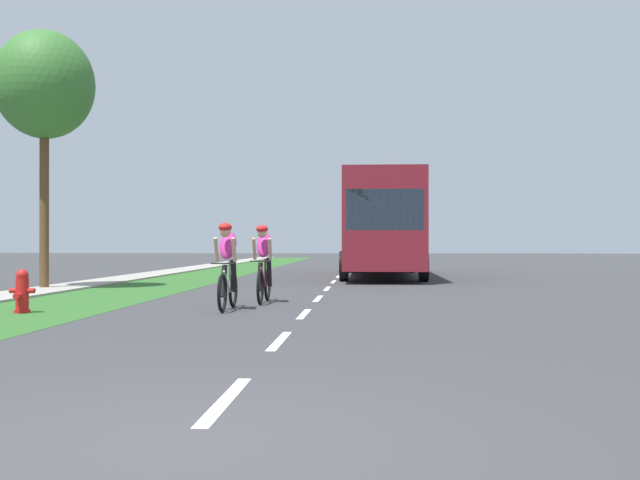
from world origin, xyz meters
name	(u,v)px	position (x,y,z in m)	size (l,w,h in m)	color
ground_plane	(335,280)	(0.00, 20.00, 0.00)	(120.00, 120.00, 0.00)	#38383A
grass_verge	(188,279)	(-4.91, 20.00, 0.00)	(2.85, 70.00, 0.01)	#2D6026
sidewalk_concrete	(125,279)	(-7.05, 20.00, 0.00)	(1.42, 70.00, 0.10)	#9E998E
lane_markings_center	(340,274)	(0.00, 24.00, 0.00)	(0.12, 54.30, 0.01)	white
fire_hydrant_red	(22,292)	(-4.91, 8.09, 0.37)	(0.44, 0.38, 0.76)	red
cyclist_lead	(228,265)	(-1.46, 8.92, 0.81)	(0.42, 1.72, 1.58)	black
cyclist_trailing	(264,263)	(-1.03, 10.58, 0.81)	(0.42, 1.72, 1.58)	black
bus_maroon	(382,222)	(1.57, 22.84, 1.98)	(2.78, 11.60, 3.48)	maroon
sedan_blue	(379,250)	(1.69, 40.17, 0.77)	(1.98, 4.30, 1.52)	#23389E
street_tree_near	(44,86)	(-7.42, 14.57, 5.35)	(2.59, 2.59, 6.81)	brown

